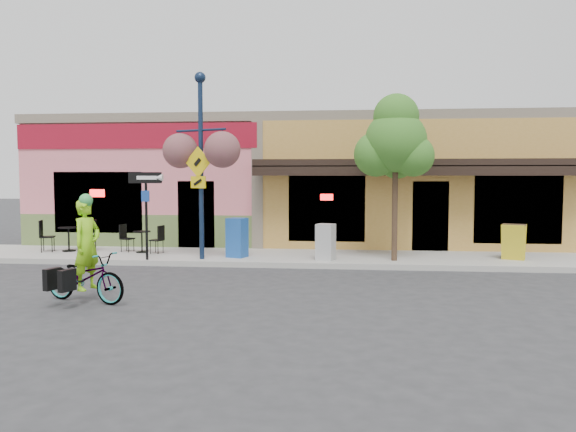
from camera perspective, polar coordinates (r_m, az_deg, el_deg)
The scene contains 14 objects.
ground at distance 14.54m, azimuth -1.33°, elevation -5.64°, with size 90.00×90.00×0.00m, color #2D2D30.
sidewalk at distance 16.49m, azimuth -0.44°, elevation -4.23°, with size 24.00×3.00×0.15m, color #9E9B93.
curb at distance 15.06m, azimuth -1.06°, elevation -5.01°, with size 24.00×0.12×0.15m, color #A8A59E.
building at distance 21.79m, azimuth 1.19°, elevation 3.51°, with size 18.20×8.20×4.50m, color #E26F7C, non-canonical shape.
bicycle at distance 11.64m, azimuth -19.89°, elevation -5.86°, with size 0.65×1.87×0.98m, color maroon.
cyclist_rider at distance 11.56m, azimuth -19.72°, elevation -3.98°, with size 0.64×0.42×1.75m, color #89D816.
lamp_post at distance 15.70m, azimuth -8.83°, elevation 5.02°, with size 1.64×0.66×5.15m, color #13223D, non-canonical shape.
one_way_sign at distance 15.88m, azimuth -14.19°, elevation -0.02°, with size 0.92×0.20×2.41m, color black, non-canonical shape.
cafe_set_left at distance 18.48m, azimuth -21.39°, elevation -1.86°, with size 1.63×0.81×0.98m, color black, non-canonical shape.
cafe_set_right at distance 17.51m, azimuth -14.63°, elevation -2.23°, with size 1.41×0.71×0.85m, color black, non-canonical shape.
newspaper_box_blue at distance 16.02m, azimuth -5.20°, elevation -2.20°, with size 0.50×0.45×1.12m, color #1C50A8, non-canonical shape.
newspaper_box_grey at distance 15.45m, azimuth 3.84°, elevation -2.65°, with size 0.46×0.42×1.00m, color #A7A7A7, non-canonical shape.
street_tree at distance 15.50m, azimuth 10.84°, elevation 3.94°, with size 1.78×1.78×4.57m, color #3D7A26, non-canonical shape.
sandwich_board at distance 16.51m, azimuth 21.86°, elevation -2.51°, with size 0.59×0.44×0.99m, color gold, non-canonical shape.
Camera 1 is at (1.84, -14.21, 2.43)m, focal length 35.00 mm.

